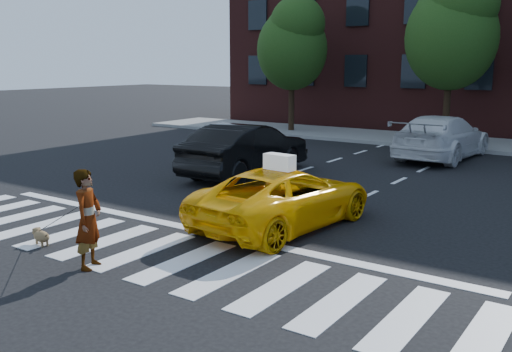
{
  "coord_description": "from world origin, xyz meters",
  "views": [
    {
      "loc": [
        7.37,
        -7.08,
        3.4
      ],
      "look_at": [
        0.84,
        2.47,
        1.1
      ],
      "focal_mm": 40.0,
      "sensor_mm": 36.0,
      "label": 1
    }
  ],
  "objects_px": {
    "taxi": "(284,197)",
    "woman": "(88,219)",
    "black_sedan": "(246,149)",
    "white_suv": "(442,137)",
    "dog": "(40,236)",
    "tree_left": "(293,41)",
    "tree_mid": "(453,26)"
  },
  "relations": [
    {
      "from": "tree_mid",
      "to": "dog",
      "type": "bearing_deg",
      "value": -97.68
    },
    {
      "from": "black_sedan",
      "to": "white_suv",
      "type": "height_order",
      "value": "black_sedan"
    },
    {
      "from": "tree_mid",
      "to": "woman",
      "type": "xyz_separation_m",
      "value": [
        -0.64,
        -18.1,
        -4.01
      ]
    },
    {
      "from": "tree_mid",
      "to": "woman",
      "type": "relative_size",
      "value": 4.2
    },
    {
      "from": "taxi",
      "to": "black_sedan",
      "type": "xyz_separation_m",
      "value": [
        -3.91,
        4.12,
        0.17
      ]
    },
    {
      "from": "taxi",
      "to": "white_suv",
      "type": "bearing_deg",
      "value": -85.2
    },
    {
      "from": "black_sedan",
      "to": "white_suv",
      "type": "bearing_deg",
      "value": -122.6
    },
    {
      "from": "taxi",
      "to": "dog",
      "type": "relative_size",
      "value": 8.14
    },
    {
      "from": "tree_left",
      "to": "black_sedan",
      "type": "relative_size",
      "value": 1.35
    },
    {
      "from": "tree_mid",
      "to": "tree_left",
      "type": "bearing_deg",
      "value": 180.0
    },
    {
      "from": "tree_left",
      "to": "woman",
      "type": "height_order",
      "value": "tree_left"
    },
    {
      "from": "tree_left",
      "to": "woman",
      "type": "relative_size",
      "value": 3.84
    },
    {
      "from": "tree_left",
      "to": "black_sedan",
      "type": "height_order",
      "value": "tree_left"
    },
    {
      "from": "taxi",
      "to": "woman",
      "type": "relative_size",
      "value": 2.65
    },
    {
      "from": "tree_left",
      "to": "tree_mid",
      "type": "distance_m",
      "value": 7.51
    },
    {
      "from": "black_sedan",
      "to": "woman",
      "type": "distance_m",
      "value": 8.49
    },
    {
      "from": "tree_left",
      "to": "black_sedan",
      "type": "xyz_separation_m",
      "value": [
        4.33,
        -10.0,
        -3.64
      ]
    },
    {
      "from": "black_sedan",
      "to": "dog",
      "type": "relative_size",
      "value": 8.76
    },
    {
      "from": "black_sedan",
      "to": "woman",
      "type": "bearing_deg",
      "value": 106.6
    },
    {
      "from": "taxi",
      "to": "black_sedan",
      "type": "relative_size",
      "value": 0.93
    },
    {
      "from": "tree_mid",
      "to": "dog",
      "type": "xyz_separation_m",
      "value": [
        -2.4,
        -17.82,
        -4.67
      ]
    },
    {
      "from": "black_sedan",
      "to": "woman",
      "type": "height_order",
      "value": "woman"
    },
    {
      "from": "dog",
      "to": "black_sedan",
      "type": "bearing_deg",
      "value": 105.18
    },
    {
      "from": "tree_left",
      "to": "white_suv",
      "type": "height_order",
      "value": "tree_left"
    },
    {
      "from": "tree_left",
      "to": "white_suv",
      "type": "distance_m",
      "value": 9.78
    },
    {
      "from": "white_suv",
      "to": "dog",
      "type": "height_order",
      "value": "white_suv"
    },
    {
      "from": "white_suv",
      "to": "tree_left",
      "type": "bearing_deg",
      "value": -20.39
    },
    {
      "from": "taxi",
      "to": "black_sedan",
      "type": "height_order",
      "value": "black_sedan"
    },
    {
      "from": "tree_mid",
      "to": "black_sedan",
      "type": "relative_size",
      "value": 1.47
    },
    {
      "from": "taxi",
      "to": "white_suv",
      "type": "height_order",
      "value": "white_suv"
    },
    {
      "from": "woman",
      "to": "white_suv",
      "type": "bearing_deg",
      "value": -28.1
    },
    {
      "from": "taxi",
      "to": "dog",
      "type": "distance_m",
      "value": 4.88
    }
  ]
}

